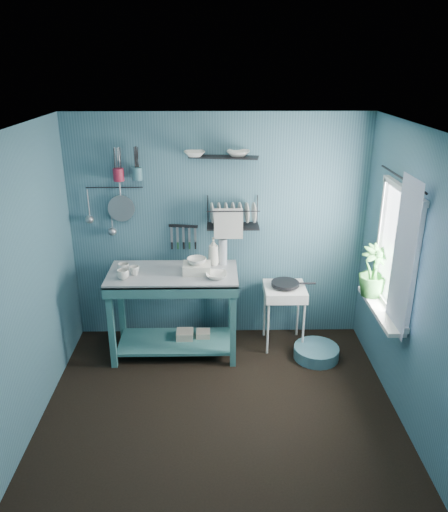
{
  "coord_description": "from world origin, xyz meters",
  "views": [
    {
      "loc": [
        -0.03,
        -3.66,
        2.97
      ],
      "look_at": [
        0.05,
        0.85,
        1.2
      ],
      "focal_mm": 35.0,
      "sensor_mm": 36.0,
      "label": 1
    }
  ],
  "objects_px": {
    "storage_tin_large": "(185,340)",
    "hotplate_stand": "(283,316)",
    "utensil_cup_teal": "(137,174)",
    "storage_tin_small": "(203,339)",
    "work_counter": "(174,313)",
    "frying_pan": "(285,284)",
    "soap_bottle": "(213,251)",
    "floor_basin": "(316,352)",
    "dish_rack": "(233,213)",
    "mug_mid": "(135,271)",
    "wash_tub": "(197,268)",
    "potted_plant": "(374,271)",
    "utensil_cup_magenta": "(119,175)",
    "mug_right": "(124,268)",
    "water_bottle": "(223,252)",
    "mug_left": "(123,274)",
    "colander": "(121,208)"
  },
  "relations": [
    {
      "from": "soap_bottle",
      "to": "water_bottle",
      "type": "distance_m",
      "value": 0.1
    },
    {
      "from": "mug_left",
      "to": "water_bottle",
      "type": "distance_m",
      "value": 1.07
    },
    {
      "from": "mug_left",
      "to": "mug_mid",
      "type": "relative_size",
      "value": 1.23
    },
    {
      "from": "mug_left",
      "to": "dish_rack",
      "type": "distance_m",
      "value": 1.3
    },
    {
      "from": "mug_right",
      "to": "soap_bottle",
      "type": "relative_size",
      "value": 0.41
    },
    {
      "from": "utensil_cup_magenta",
      "to": "storage_tin_small",
      "type": "height_order",
      "value": "utensil_cup_magenta"
    },
    {
      "from": "dish_rack",
      "to": "storage_tin_small",
      "type": "xyz_separation_m",
      "value": [
        -0.33,
        -0.23,
        -1.38
      ]
    },
    {
      "from": "dish_rack",
      "to": "storage_tin_small",
      "type": "distance_m",
      "value": 1.44
    },
    {
      "from": "wash_tub",
      "to": "storage_tin_small",
      "type": "bearing_deg",
      "value": 63.43
    },
    {
      "from": "mug_mid",
      "to": "hotplate_stand",
      "type": "xyz_separation_m",
      "value": [
        1.57,
        0.19,
        -0.64
      ]
    },
    {
      "from": "soap_bottle",
      "to": "floor_basin",
      "type": "xyz_separation_m",
      "value": [
        1.09,
        -0.36,
        -1.03
      ]
    },
    {
      "from": "work_counter",
      "to": "mug_mid",
      "type": "distance_m",
      "value": 0.64
    },
    {
      "from": "storage_tin_large",
      "to": "hotplate_stand",
      "type": "bearing_deg",
      "value": 4.39
    },
    {
      "from": "work_counter",
      "to": "dish_rack",
      "type": "height_order",
      "value": "dish_rack"
    },
    {
      "from": "utensil_cup_magenta",
      "to": "storage_tin_small",
      "type": "xyz_separation_m",
      "value": [
        0.85,
        -0.28,
        -1.78
      ]
    },
    {
      "from": "water_bottle",
      "to": "storage_tin_small",
      "type": "relative_size",
      "value": 1.4
    },
    {
      "from": "utensil_cup_teal",
      "to": "floor_basin",
      "type": "relative_size",
      "value": 0.27
    },
    {
      "from": "storage_tin_small",
      "to": "water_bottle",
      "type": "bearing_deg",
      "value": 32.47
    },
    {
      "from": "wash_tub",
      "to": "colander",
      "type": "distance_m",
      "value": 1.04
    },
    {
      "from": "utensil_cup_teal",
      "to": "storage_tin_small",
      "type": "relative_size",
      "value": 0.65
    },
    {
      "from": "wash_tub",
      "to": "floor_basin",
      "type": "xyz_separation_m",
      "value": [
        1.26,
        -0.14,
        -0.93
      ]
    },
    {
      "from": "hotplate_stand",
      "to": "wash_tub",
      "type": "bearing_deg",
      "value": -172.18
    },
    {
      "from": "potted_plant",
      "to": "frying_pan",
      "type": "bearing_deg",
      "value": 148.5
    },
    {
      "from": "wash_tub",
      "to": "frying_pan",
      "type": "xyz_separation_m",
      "value": [
        0.94,
        0.15,
        -0.25
      ]
    },
    {
      "from": "hotplate_stand",
      "to": "utensil_cup_teal",
      "type": "height_order",
      "value": "utensil_cup_teal"
    },
    {
      "from": "water_bottle",
      "to": "utensil_cup_magenta",
      "type": "distance_m",
      "value": 1.34
    },
    {
      "from": "work_counter",
      "to": "mug_right",
      "type": "height_order",
      "value": "mug_right"
    },
    {
      "from": "hotplate_stand",
      "to": "utensil_cup_teal",
      "type": "bearing_deg",
      "value": 170.15
    },
    {
      "from": "mug_mid",
      "to": "mug_left",
      "type": "bearing_deg",
      "value": -135.0
    },
    {
      "from": "frying_pan",
      "to": "dish_rack",
      "type": "xyz_separation_m",
      "value": [
        -0.56,
        0.18,
        0.74
      ]
    },
    {
      "from": "mug_right",
      "to": "storage_tin_small",
      "type": "xyz_separation_m",
      "value": [
        0.8,
        0.08,
        -0.89
      ]
    },
    {
      "from": "wash_tub",
      "to": "water_bottle",
      "type": "bearing_deg",
      "value": 41.63
    },
    {
      "from": "mug_right",
      "to": "mug_left",
      "type": "bearing_deg",
      "value": -82.87
    },
    {
      "from": "mug_right",
      "to": "utensil_cup_teal",
      "type": "bearing_deg",
      "value": 68.29
    },
    {
      "from": "utensil_cup_magenta",
      "to": "utensil_cup_teal",
      "type": "xyz_separation_m",
      "value": [
        0.19,
        0.0,
        0.01
      ]
    },
    {
      "from": "utensil_cup_magenta",
      "to": "storage_tin_large",
      "type": "relative_size",
      "value": 0.59
    },
    {
      "from": "utensil_cup_teal",
      "to": "storage_tin_large",
      "type": "bearing_deg",
      "value": -34.21
    },
    {
      "from": "hotplate_stand",
      "to": "storage_tin_small",
      "type": "relative_size",
      "value": 3.52
    },
    {
      "from": "mug_right",
      "to": "frying_pan",
      "type": "height_order",
      "value": "mug_right"
    },
    {
      "from": "mug_left",
      "to": "dish_rack",
      "type": "relative_size",
      "value": 0.22
    },
    {
      "from": "dish_rack",
      "to": "potted_plant",
      "type": "relative_size",
      "value": 1.08
    },
    {
      "from": "potted_plant",
      "to": "utensil_cup_magenta",
      "type": "bearing_deg",
      "value": 164.37
    },
    {
      "from": "soap_bottle",
      "to": "potted_plant",
      "type": "height_order",
      "value": "potted_plant"
    },
    {
      "from": "work_counter",
      "to": "wash_tub",
      "type": "relative_size",
      "value": 4.75
    },
    {
      "from": "dish_rack",
      "to": "utensil_cup_magenta",
      "type": "height_order",
      "value": "utensil_cup_magenta"
    },
    {
      "from": "mug_mid",
      "to": "storage_tin_small",
      "type": "bearing_deg",
      "value": 11.63
    },
    {
      "from": "work_counter",
      "to": "frying_pan",
      "type": "xyz_separation_m",
      "value": [
        1.19,
        0.13,
        0.27
      ]
    },
    {
      "from": "colander",
      "to": "storage_tin_large",
      "type": "relative_size",
      "value": 1.27
    },
    {
      "from": "mug_mid",
      "to": "hotplate_stand",
      "type": "height_order",
      "value": "mug_mid"
    },
    {
      "from": "frying_pan",
      "to": "work_counter",
      "type": "bearing_deg",
      "value": -173.58
    }
  ]
}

